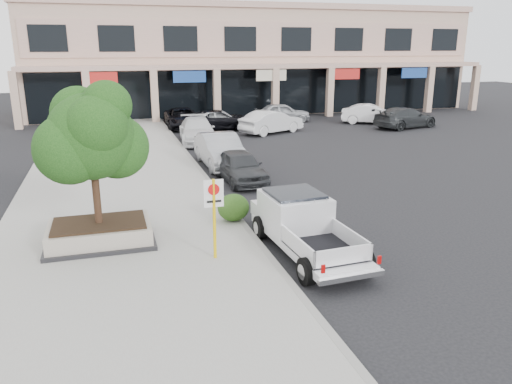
{
  "coord_description": "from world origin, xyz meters",
  "views": [
    {
      "loc": [
        -5.69,
        -13.21,
        5.92
      ],
      "look_at": [
        -1.3,
        1.5,
        1.42
      ],
      "focal_mm": 35.0,
      "sensor_mm": 36.0,
      "label": 1
    }
  ],
  "objects_px": {
    "planter_tree": "(96,136)",
    "pickup_truck": "(308,228)",
    "curb_car_b": "(220,150)",
    "lot_car_d": "(219,120)",
    "curb_car_a": "(240,166)",
    "no_parking_sign": "(214,208)",
    "lot_car_c": "(405,118)",
    "lot_car_a": "(220,119)",
    "lot_car_e": "(282,112)",
    "planter": "(100,233)",
    "curb_car_c": "(197,130)",
    "lot_car_b": "(271,122)",
    "curb_car_d": "(182,118)",
    "lot_car_f": "(371,114)"
  },
  "relations": [
    {
      "from": "curb_car_a",
      "to": "lot_car_a",
      "type": "xyz_separation_m",
      "value": [
        2.32,
        14.62,
        0.04
      ]
    },
    {
      "from": "planter_tree",
      "to": "pickup_truck",
      "type": "height_order",
      "value": "planter_tree"
    },
    {
      "from": "curb_car_b",
      "to": "lot_car_d",
      "type": "distance_m",
      "value": 11.78
    },
    {
      "from": "curb_car_c",
      "to": "lot_car_b",
      "type": "bearing_deg",
      "value": 24.7
    },
    {
      "from": "curb_car_d",
      "to": "pickup_truck",
      "type": "bearing_deg",
      "value": -88.52
    },
    {
      "from": "planter_tree",
      "to": "lot_car_e",
      "type": "height_order",
      "value": "planter_tree"
    },
    {
      "from": "curb_car_b",
      "to": "lot_car_d",
      "type": "bearing_deg",
      "value": 76.49
    },
    {
      "from": "curb_car_c",
      "to": "curb_car_d",
      "type": "relative_size",
      "value": 1.0
    },
    {
      "from": "curb_car_b",
      "to": "curb_car_d",
      "type": "distance_m",
      "value": 13.13
    },
    {
      "from": "curb_car_d",
      "to": "curb_car_c",
      "type": "bearing_deg",
      "value": -88.03
    },
    {
      "from": "pickup_truck",
      "to": "lot_car_e",
      "type": "relative_size",
      "value": 1.19
    },
    {
      "from": "lot_car_e",
      "to": "curb_car_d",
      "type": "bearing_deg",
      "value": 99.8
    },
    {
      "from": "lot_car_f",
      "to": "no_parking_sign",
      "type": "bearing_deg",
      "value": 170.45
    },
    {
      "from": "lot_car_d",
      "to": "lot_car_f",
      "type": "height_order",
      "value": "lot_car_f"
    },
    {
      "from": "lot_car_f",
      "to": "lot_car_d",
      "type": "bearing_deg",
      "value": 115.55
    },
    {
      "from": "no_parking_sign",
      "to": "lot_car_a",
      "type": "relative_size",
      "value": 0.52
    },
    {
      "from": "planter_tree",
      "to": "pickup_truck",
      "type": "xyz_separation_m",
      "value": [
        5.7,
        -2.43,
        -2.58
      ]
    },
    {
      "from": "curb_car_c",
      "to": "lot_car_b",
      "type": "distance_m",
      "value": 5.94
    },
    {
      "from": "lot_car_d",
      "to": "lot_car_c",
      "type": "bearing_deg",
      "value": -95.61
    },
    {
      "from": "curb_car_b",
      "to": "no_parking_sign",
      "type": "bearing_deg",
      "value": -104.71
    },
    {
      "from": "planter",
      "to": "no_parking_sign",
      "type": "relative_size",
      "value": 1.39
    },
    {
      "from": "planter_tree",
      "to": "curb_car_d",
      "type": "height_order",
      "value": "planter_tree"
    },
    {
      "from": "lot_car_c",
      "to": "lot_car_d",
      "type": "relative_size",
      "value": 1.03
    },
    {
      "from": "planter",
      "to": "lot_car_e",
      "type": "distance_m",
      "value": 27.17
    },
    {
      "from": "pickup_truck",
      "to": "lot_car_f",
      "type": "relative_size",
      "value": 1.16
    },
    {
      "from": "lot_car_a",
      "to": "lot_car_e",
      "type": "distance_m",
      "value": 6.17
    },
    {
      "from": "no_parking_sign",
      "to": "pickup_truck",
      "type": "relative_size",
      "value": 0.43
    },
    {
      "from": "no_parking_sign",
      "to": "curb_car_c",
      "type": "distance_m",
      "value": 18.71
    },
    {
      "from": "lot_car_a",
      "to": "lot_car_c",
      "type": "xyz_separation_m",
      "value": [
        13.54,
        -3.16,
        0.02
      ]
    },
    {
      "from": "planter_tree",
      "to": "curb_car_c",
      "type": "relative_size",
      "value": 0.76
    },
    {
      "from": "lot_car_c",
      "to": "planter_tree",
      "type": "bearing_deg",
      "value": 113.73
    },
    {
      "from": "planter",
      "to": "curb_car_a",
      "type": "height_order",
      "value": "curb_car_a"
    },
    {
      "from": "curb_car_a",
      "to": "lot_car_d",
      "type": "bearing_deg",
      "value": 78.08
    },
    {
      "from": "planter",
      "to": "curb_car_b",
      "type": "xyz_separation_m",
      "value": [
        5.86,
        9.43,
        0.36
      ]
    },
    {
      "from": "planter_tree",
      "to": "curb_car_a",
      "type": "relative_size",
      "value": 0.96
    },
    {
      "from": "lot_car_f",
      "to": "pickup_truck",
      "type": "bearing_deg",
      "value": 175.3
    },
    {
      "from": "no_parking_sign",
      "to": "planter",
      "type": "bearing_deg",
      "value": 146.48
    },
    {
      "from": "pickup_truck",
      "to": "lot_car_b",
      "type": "relative_size",
      "value": 1.1
    },
    {
      "from": "lot_car_d",
      "to": "lot_car_e",
      "type": "xyz_separation_m",
      "value": [
        5.73,
        2.3,
        0.05
      ]
    },
    {
      "from": "planter_tree",
      "to": "lot_car_b",
      "type": "distance_m",
      "value": 21.63
    },
    {
      "from": "pickup_truck",
      "to": "lot_car_c",
      "type": "height_order",
      "value": "pickup_truck"
    },
    {
      "from": "no_parking_sign",
      "to": "lot_car_e",
      "type": "relative_size",
      "value": 0.51
    },
    {
      "from": "lot_car_e",
      "to": "curb_car_b",
      "type": "bearing_deg",
      "value": 154.3
    },
    {
      "from": "pickup_truck",
      "to": "lot_car_b",
      "type": "xyz_separation_m",
      "value": [
        5.71,
        20.62,
        -0.04
      ]
    },
    {
      "from": "lot_car_d",
      "to": "lot_car_b",
      "type": "bearing_deg",
      "value": -121.47
    },
    {
      "from": "curb_car_a",
      "to": "lot_car_a",
      "type": "bearing_deg",
      "value": 77.96
    },
    {
      "from": "curb_car_a",
      "to": "curb_car_c",
      "type": "bearing_deg",
      "value": 87.76
    },
    {
      "from": "no_parking_sign",
      "to": "lot_car_c",
      "type": "distance_m",
      "value": 27.31
    },
    {
      "from": "planter",
      "to": "curb_car_d",
      "type": "bearing_deg",
      "value": 75.38
    },
    {
      "from": "lot_car_c",
      "to": "curb_car_d",
      "type": "bearing_deg",
      "value": 58.07
    }
  ]
}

